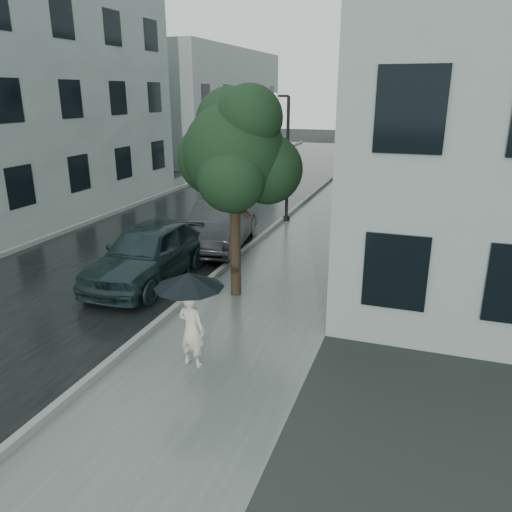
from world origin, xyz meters
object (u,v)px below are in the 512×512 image
at_px(street_tree, 236,152).
at_px(lamp_post, 284,149).
at_px(car_far, 221,223).
at_px(pedestrian, 191,329).
at_px(car_near, 149,252).

relative_size(street_tree, lamp_post, 1.05).
height_order(street_tree, car_far, street_tree).
bearing_deg(lamp_post, pedestrian, -81.38).
distance_m(street_tree, lamp_post, 7.75).
distance_m(lamp_post, car_far, 4.57).
relative_size(street_tree, car_far, 1.10).
distance_m(pedestrian, car_far, 7.62).
height_order(car_near, car_far, car_near).
bearing_deg(car_near, lamp_post, 77.52).
height_order(pedestrian, car_far, car_far).
xyz_separation_m(pedestrian, street_tree, (-0.47, 3.56, 2.82)).
relative_size(pedestrian, car_far, 0.32).
height_order(street_tree, lamp_post, street_tree).
bearing_deg(car_far, car_near, -107.89).
distance_m(pedestrian, car_near, 4.75).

